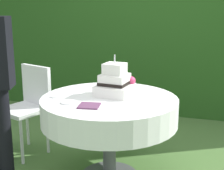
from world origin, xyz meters
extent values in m
cube|color=#234C19|center=(0.00, 2.07, 1.45)|extent=(5.12, 0.52, 2.90)
cylinder|color=#4C4C51|center=(0.00, 0.00, 0.35)|extent=(0.11, 0.11, 0.70)
cylinder|color=brown|center=(0.00, 0.00, 0.71)|extent=(1.12, 1.12, 0.03)
cylinder|color=white|center=(0.00, 0.00, 0.62)|extent=(1.15, 1.15, 0.22)
cube|color=white|center=(0.02, 0.09, 0.78)|extent=(0.32, 0.32, 0.09)
cube|color=white|center=(0.02, 0.09, 0.87)|extent=(0.24, 0.24, 0.09)
cube|color=black|center=(0.02, 0.09, 0.84)|extent=(0.25, 0.25, 0.03)
cube|color=white|center=(0.02, 0.09, 0.96)|extent=(0.19, 0.19, 0.09)
sphere|color=#D13866|center=(0.14, 0.18, 0.84)|extent=(0.08, 0.08, 0.08)
cylinder|color=silver|center=(0.02, 0.09, 1.04)|extent=(0.01, 0.01, 0.07)
cylinder|color=white|center=(-0.43, -0.11, 0.74)|extent=(0.10, 0.10, 0.01)
cylinder|color=white|center=(-0.26, -0.24, 0.74)|extent=(0.13, 0.13, 0.01)
cube|color=#603856|center=(-0.07, -0.28, 0.74)|extent=(0.18, 0.18, 0.01)
cylinder|color=white|center=(-1.17, 0.11, 0.23)|extent=(0.03, 0.03, 0.45)
cylinder|color=white|center=(-0.87, -0.01, 0.23)|extent=(0.03, 0.03, 0.45)
cylinder|color=white|center=(-1.06, 0.41, 0.23)|extent=(0.03, 0.03, 0.45)
cylinder|color=white|center=(-0.76, 0.29, 0.23)|extent=(0.03, 0.03, 0.45)
cube|color=white|center=(-0.96, 0.20, 0.47)|extent=(0.51, 0.51, 0.04)
cube|color=white|center=(-0.90, 0.37, 0.69)|extent=(0.39, 0.18, 0.40)
cylinder|color=black|center=(-0.78, -0.37, 0.42)|extent=(0.12, 0.12, 0.85)
camera|label=1|loc=(0.78, -2.48, 1.47)|focal=51.97mm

